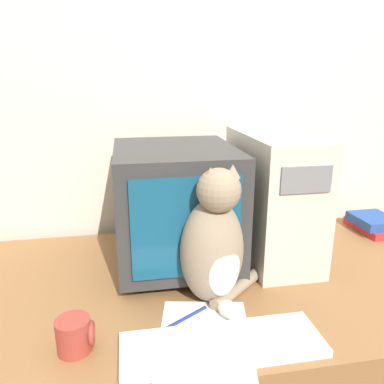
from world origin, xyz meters
TOP-DOWN VIEW (x-y plane):
  - wall_back at (0.00, 0.86)m, footprint 7.00×0.05m
  - desk at (0.00, 0.40)m, footprint 1.58×0.79m
  - crt_monitor at (-0.14, 0.53)m, footprint 0.36×0.43m
  - computer_tower at (0.19, 0.53)m, footprint 0.21×0.44m
  - keyboard at (-0.09, 0.09)m, footprint 0.45×0.14m
  - cat at (-0.07, 0.28)m, footprint 0.27×0.23m
  - book_stack at (0.66, 0.64)m, footprint 0.15×0.21m
  - pen at (-0.17, 0.20)m, footprint 0.14×0.09m
  - paper_sheet at (-0.13, 0.13)m, footprint 0.26×0.33m
  - mug at (-0.41, 0.15)m, footprint 0.08×0.08m

SIDE VIEW (x-z plane):
  - desk at x=0.00m, z-range 0.00..0.74m
  - paper_sheet at x=-0.13m, z-range 0.74..0.74m
  - pen at x=-0.17m, z-range 0.74..0.75m
  - keyboard at x=-0.09m, z-range 0.74..0.76m
  - book_stack at x=0.66m, z-range 0.74..0.80m
  - mug at x=-0.41m, z-range 0.74..0.81m
  - cat at x=-0.07m, z-range 0.71..1.09m
  - crt_monitor at x=-0.14m, z-range 0.74..1.12m
  - computer_tower at x=0.19m, z-range 0.74..1.15m
  - wall_back at x=0.00m, z-range 0.00..2.50m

